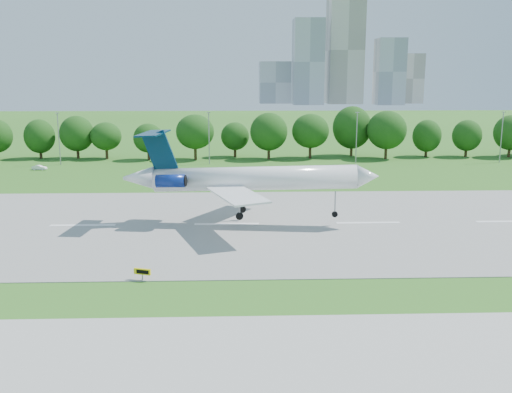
% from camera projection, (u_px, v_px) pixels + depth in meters
% --- Properties ---
extents(ground, '(600.00, 600.00, 0.00)m').
position_uv_depth(ground, '(14.00, 292.00, 54.69)').
color(ground, '#285B18').
rests_on(ground, ground).
extents(runway, '(400.00, 45.00, 0.08)m').
position_uv_depth(runway, '(83.00, 226.00, 79.13)').
color(runway, gray).
rests_on(runway, ground).
extents(tree_line, '(288.40, 8.40, 10.40)m').
position_uv_depth(tree_line, '(151.00, 134.00, 143.40)').
color(tree_line, '#382314').
rests_on(tree_line, ground).
extents(light_poles, '(175.90, 0.25, 12.19)m').
position_uv_depth(light_poles, '(134.00, 138.00, 133.50)').
color(light_poles, gray).
rests_on(light_poles, ground).
extents(skyline, '(127.00, 52.00, 80.00)m').
position_uv_depth(skyline, '(339.00, 63.00, 433.84)').
color(skyline, '#B2B2B7').
rests_on(skyline, ground).
extents(airliner, '(35.65, 25.84, 12.02)m').
position_uv_depth(airliner, '(242.00, 178.00, 78.71)').
color(airliner, white).
rests_on(airliner, ground).
extents(taxi_sign_right, '(1.79, 0.75, 1.27)m').
position_uv_depth(taxi_sign_right, '(142.00, 272.00, 57.67)').
color(taxi_sign_right, gray).
rests_on(taxi_sign_right, ground).
extents(service_vehicle_a, '(3.32, 1.50, 1.06)m').
position_uv_depth(service_vehicle_a, '(39.00, 168.00, 126.69)').
color(service_vehicle_a, white).
rests_on(service_vehicle_a, ground).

